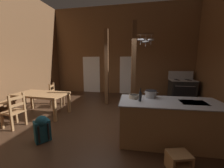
{
  "coord_description": "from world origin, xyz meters",
  "views": [
    {
      "loc": [
        0.95,
        -3.65,
        1.79
      ],
      "look_at": [
        0.12,
        0.71,
        1.05
      ],
      "focal_mm": 21.73,
      "sensor_mm": 36.0,
      "label": 1
    }
  ],
  "objects_px": {
    "mixing_bowl_on_counter": "(134,96)",
    "ladderback_chair_near_window": "(56,96)",
    "ladderback_chair_by_post": "(15,111)",
    "backpack": "(42,128)",
    "dining_table": "(41,96)",
    "stockpot_on_counter": "(151,94)",
    "stove_range": "(182,89)",
    "step_stool": "(179,160)",
    "bottle_tall_on_counter": "(140,96)",
    "kitchen_island": "(169,122)"
  },
  "relations": [
    {
      "from": "step_stool",
      "to": "ladderback_chair_by_post",
      "type": "relative_size",
      "value": 0.45
    },
    {
      "from": "dining_table",
      "to": "stockpot_on_counter",
      "type": "xyz_separation_m",
      "value": [
        3.49,
        -0.63,
        0.37
      ]
    },
    {
      "from": "step_stool",
      "to": "dining_table",
      "type": "relative_size",
      "value": 0.24
    },
    {
      "from": "step_stool",
      "to": "stockpot_on_counter",
      "type": "xyz_separation_m",
      "value": [
        -0.39,
        1.09,
        0.85
      ]
    },
    {
      "from": "ladderback_chair_near_window",
      "to": "ladderback_chair_by_post",
      "type": "distance_m",
      "value": 1.75
    },
    {
      "from": "ladderback_chair_by_post",
      "to": "stockpot_on_counter",
      "type": "relative_size",
      "value": 2.8
    },
    {
      "from": "kitchen_island",
      "to": "backpack",
      "type": "xyz_separation_m",
      "value": [
        -2.79,
        -0.52,
        -0.15
      ]
    },
    {
      "from": "kitchen_island",
      "to": "ladderback_chair_near_window",
      "type": "height_order",
      "value": "ladderback_chair_near_window"
    },
    {
      "from": "kitchen_island",
      "to": "stove_range",
      "type": "bearing_deg",
      "value": 70.22
    },
    {
      "from": "mixing_bowl_on_counter",
      "to": "bottle_tall_on_counter",
      "type": "distance_m",
      "value": 0.27
    },
    {
      "from": "ladderback_chair_near_window",
      "to": "ladderback_chair_by_post",
      "type": "height_order",
      "value": "same"
    },
    {
      "from": "bottle_tall_on_counter",
      "to": "ladderback_chair_near_window",
      "type": "bearing_deg",
      "value": 151.02
    },
    {
      "from": "kitchen_island",
      "to": "stockpot_on_counter",
      "type": "xyz_separation_m",
      "value": [
        -0.39,
        0.25,
        0.56
      ]
    },
    {
      "from": "stove_range",
      "to": "bottle_tall_on_counter",
      "type": "xyz_separation_m",
      "value": [
        -2.01,
        -3.91,
        0.57
      ]
    },
    {
      "from": "ladderback_chair_by_post",
      "to": "bottle_tall_on_counter",
      "type": "bearing_deg",
      "value": -0.68
    },
    {
      "from": "stove_range",
      "to": "ladderback_chair_by_post",
      "type": "relative_size",
      "value": 1.39
    },
    {
      "from": "ladderback_chair_near_window",
      "to": "ladderback_chair_by_post",
      "type": "relative_size",
      "value": 1.0
    },
    {
      "from": "stove_range",
      "to": "dining_table",
      "type": "bearing_deg",
      "value": -150.88
    },
    {
      "from": "dining_table",
      "to": "mixing_bowl_on_counter",
      "type": "relative_size",
      "value": 7.28
    },
    {
      "from": "bottle_tall_on_counter",
      "to": "ladderback_chair_by_post",
      "type": "bearing_deg",
      "value": 179.32
    },
    {
      "from": "stove_range",
      "to": "step_stool",
      "type": "bearing_deg",
      "value": -106.35
    },
    {
      "from": "dining_table",
      "to": "ladderback_chair_near_window",
      "type": "bearing_deg",
      "value": 89.38
    },
    {
      "from": "step_stool",
      "to": "backpack",
      "type": "distance_m",
      "value": 2.82
    },
    {
      "from": "backpack",
      "to": "mixing_bowl_on_counter",
      "type": "xyz_separation_m",
      "value": [
        2.02,
        0.63,
        0.67
      ]
    },
    {
      "from": "step_stool",
      "to": "stockpot_on_counter",
      "type": "height_order",
      "value": "stockpot_on_counter"
    },
    {
      "from": "stove_range",
      "to": "backpack",
      "type": "height_order",
      "value": "stove_range"
    },
    {
      "from": "backpack",
      "to": "dining_table",
      "type": "bearing_deg",
      "value": 127.89
    },
    {
      "from": "stove_range",
      "to": "mixing_bowl_on_counter",
      "type": "height_order",
      "value": "stove_range"
    },
    {
      "from": "dining_table",
      "to": "mixing_bowl_on_counter",
      "type": "xyz_separation_m",
      "value": [
        3.1,
        -0.77,
        0.33
      ]
    },
    {
      "from": "kitchen_island",
      "to": "stockpot_on_counter",
      "type": "distance_m",
      "value": 0.72
    },
    {
      "from": "kitchen_island",
      "to": "ladderback_chair_by_post",
      "type": "xyz_separation_m",
      "value": [
        -3.97,
        -0.07,
        -0.02
      ]
    },
    {
      "from": "dining_table",
      "to": "bottle_tall_on_counter",
      "type": "distance_m",
      "value": 3.41
    },
    {
      "from": "step_stool",
      "to": "ladderback_chair_by_post",
      "type": "height_order",
      "value": "ladderback_chair_by_post"
    },
    {
      "from": "stockpot_on_counter",
      "to": "kitchen_island",
      "type": "bearing_deg",
      "value": -32.63
    },
    {
      "from": "dining_table",
      "to": "ladderback_chair_near_window",
      "type": "relative_size",
      "value": 1.84
    },
    {
      "from": "ladderback_chair_by_post",
      "to": "backpack",
      "type": "distance_m",
      "value": 1.27
    },
    {
      "from": "stove_range",
      "to": "ladderback_chair_near_window",
      "type": "bearing_deg",
      "value": -157.92
    },
    {
      "from": "mixing_bowl_on_counter",
      "to": "ladderback_chair_near_window",
      "type": "bearing_deg",
      "value": 153.14
    },
    {
      "from": "dining_table",
      "to": "ladderback_chair_by_post",
      "type": "bearing_deg",
      "value": -95.52
    },
    {
      "from": "stove_range",
      "to": "backpack",
      "type": "relative_size",
      "value": 2.21
    },
    {
      "from": "dining_table",
      "to": "backpack",
      "type": "relative_size",
      "value": 2.93
    },
    {
      "from": "stove_range",
      "to": "backpack",
      "type": "bearing_deg",
      "value": -133.94
    },
    {
      "from": "ladderback_chair_by_post",
      "to": "stockpot_on_counter",
      "type": "xyz_separation_m",
      "value": [
        3.59,
        0.32,
        0.57
      ]
    },
    {
      "from": "ladderback_chair_near_window",
      "to": "mixing_bowl_on_counter",
      "type": "relative_size",
      "value": 3.96
    },
    {
      "from": "stove_range",
      "to": "bottle_tall_on_counter",
      "type": "relative_size",
      "value": 4.57
    },
    {
      "from": "kitchen_island",
      "to": "dining_table",
      "type": "distance_m",
      "value": 3.98
    },
    {
      "from": "step_stool",
      "to": "bottle_tall_on_counter",
      "type": "bearing_deg",
      "value": 131.64
    },
    {
      "from": "ladderback_chair_by_post",
      "to": "backpack",
      "type": "relative_size",
      "value": 1.59
    },
    {
      "from": "ladderback_chair_near_window",
      "to": "bottle_tall_on_counter",
      "type": "relative_size",
      "value": 3.29
    },
    {
      "from": "kitchen_island",
      "to": "ladderback_chair_by_post",
      "type": "height_order",
      "value": "ladderback_chair_by_post"
    }
  ]
}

